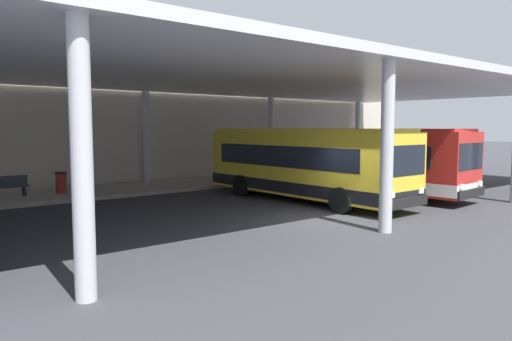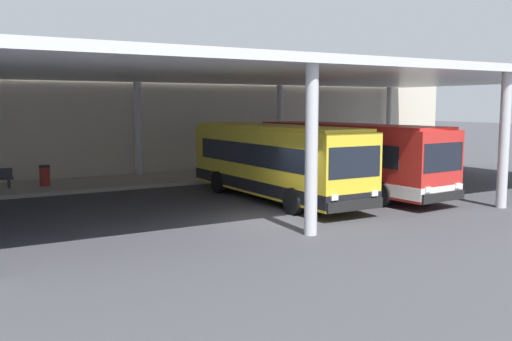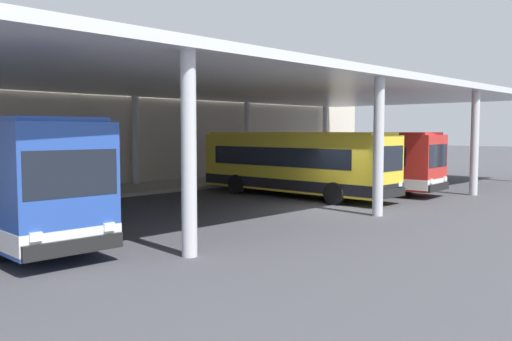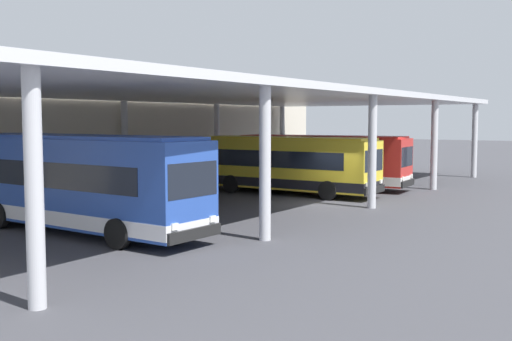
{
  "view_description": "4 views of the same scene",
  "coord_description": "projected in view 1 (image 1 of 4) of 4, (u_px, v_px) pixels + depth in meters",
  "views": [
    {
      "loc": [
        -12.31,
        -11.26,
        3.23
      ],
      "look_at": [
        0.56,
        4.47,
        1.4
      ],
      "focal_mm": 33.69,
      "sensor_mm": 36.0,
      "label": 1
    },
    {
      "loc": [
        -10.3,
        -16.56,
        4.04
      ],
      "look_at": [
        0.83,
        2.24,
        1.5
      ],
      "focal_mm": 39.87,
      "sensor_mm": 36.0,
      "label": 2
    },
    {
      "loc": [
        -18.09,
        -13.21,
        3.23
      ],
      "look_at": [
        -1.37,
        2.59,
        1.55
      ],
      "focal_mm": 38.04,
      "sensor_mm": 36.0,
      "label": 3
    },
    {
      "loc": [
        -26.94,
        -13.81,
        4.13
      ],
      "look_at": [
        -1.97,
        2.67,
        1.66
      ],
      "focal_mm": 43.51,
      "sensor_mm": 36.0,
      "label": 4
    }
  ],
  "objects": [
    {
      "name": "canopy_shelter",
      "position": [
        231.0,
        79.0,
        20.5
      ],
      "size": [
        40.0,
        17.0,
        5.55
      ],
      "color": "silver",
      "rests_on": "ground"
    },
    {
      "name": "trash_bin",
      "position": [
        61.0,
        182.0,
        22.32
      ],
      "size": [
        0.52,
        0.52,
        0.98
      ],
      "color": "maroon",
      "rests_on": "platform_kerb"
    },
    {
      "name": "station_building_facade",
      "position": [
        135.0,
        122.0,
        27.98
      ],
      "size": [
        48.0,
        1.6,
        7.04
      ],
      "primitive_type": "cube",
      "color": "beige",
      "rests_on": "ground"
    },
    {
      "name": "bench_waiting",
      "position": [
        6.0,
        186.0,
        21.0
      ],
      "size": [
        1.8,
        0.45,
        0.92
      ],
      "color": "#383D47",
      "rests_on": "platform_kerb"
    },
    {
      "name": "ground_plane",
      "position": [
        325.0,
        220.0,
        16.74
      ],
      "size": [
        200.0,
        200.0,
        0.0
      ],
      "primitive_type": "plane",
      "color": "#3D3D42"
    },
    {
      "name": "bus_second_bay",
      "position": [
        303.0,
        163.0,
        21.07
      ],
      "size": [
        2.74,
        10.53,
        3.17
      ],
      "color": "yellow",
      "rests_on": "ground"
    },
    {
      "name": "bus_middle_bay",
      "position": [
        362.0,
        160.0,
        23.19
      ],
      "size": [
        3.31,
        10.69,
        3.17
      ],
      "color": "red",
      "rests_on": "ground"
    },
    {
      "name": "platform_kerb",
      "position": [
        162.0,
        186.0,
        25.79
      ],
      "size": [
        42.0,
        4.5,
        0.18
      ],
      "primitive_type": "cube",
      "color": "#A39E93",
      "rests_on": "ground"
    }
  ]
}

